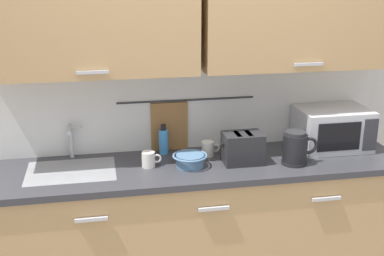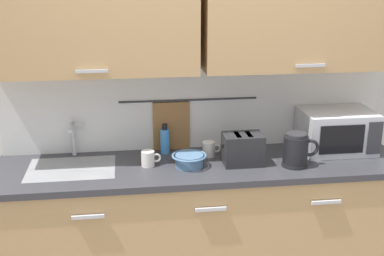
% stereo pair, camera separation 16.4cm
% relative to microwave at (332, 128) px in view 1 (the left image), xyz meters
% --- Properties ---
extents(counter_unit, '(2.53, 0.64, 0.90)m').
position_rel_microwave_xyz_m(counter_unit, '(-0.91, -0.11, -0.58)').
color(counter_unit, tan).
rests_on(counter_unit, ground).
extents(back_wall_assembly, '(3.70, 0.41, 2.50)m').
position_rel_microwave_xyz_m(back_wall_assembly, '(-0.90, 0.12, 0.49)').
color(back_wall_assembly, silver).
rests_on(back_wall_assembly, ground).
extents(sink_faucet, '(0.09, 0.17, 0.22)m').
position_rel_microwave_xyz_m(sink_faucet, '(-1.69, 0.12, 0.01)').
color(sink_faucet, '#B2B5BA').
rests_on(sink_faucet, counter_unit).
extents(microwave, '(0.46, 0.35, 0.27)m').
position_rel_microwave_xyz_m(microwave, '(0.00, 0.00, 0.00)').
color(microwave, silver).
rests_on(microwave, counter_unit).
extents(electric_kettle, '(0.23, 0.16, 0.21)m').
position_rel_microwave_xyz_m(electric_kettle, '(-0.35, -0.23, -0.03)').
color(electric_kettle, black).
rests_on(electric_kettle, counter_unit).
extents(dish_soap_bottle, '(0.06, 0.06, 0.20)m').
position_rel_microwave_xyz_m(dish_soap_bottle, '(-1.11, 0.10, -0.05)').
color(dish_soap_bottle, '#3F8CD8').
rests_on(dish_soap_bottle, counter_unit).
extents(mug_near_sink, '(0.12, 0.08, 0.09)m').
position_rel_microwave_xyz_m(mug_near_sink, '(-1.23, -0.11, -0.09)').
color(mug_near_sink, silver).
rests_on(mug_near_sink, counter_unit).
extents(mixing_bowl, '(0.21, 0.21, 0.08)m').
position_rel_microwave_xyz_m(mixing_bowl, '(-0.99, -0.15, -0.09)').
color(mixing_bowl, '#4C7093').
rests_on(mixing_bowl, counter_unit).
extents(toaster, '(0.26, 0.17, 0.19)m').
position_rel_microwave_xyz_m(toaster, '(-0.66, -0.15, -0.04)').
color(toaster, '#232326').
rests_on(toaster, counter_unit).
extents(mug_by_kettle, '(0.12, 0.08, 0.09)m').
position_rel_microwave_xyz_m(mug_by_kettle, '(-0.84, 0.01, -0.09)').
color(mug_by_kettle, silver).
rests_on(mug_by_kettle, counter_unit).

